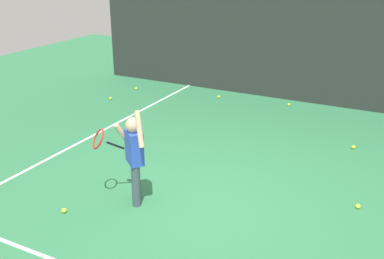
{
  "coord_description": "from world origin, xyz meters",
  "views": [
    {
      "loc": [
        2.29,
        -4.8,
        3.15
      ],
      "look_at": [
        -0.43,
        0.41,
        0.85
      ],
      "focal_mm": 42.6,
      "sensor_mm": 36.0,
      "label": 1
    }
  ],
  "objects_px": {
    "tennis_ball_2": "(354,147)",
    "tennis_ball_7": "(136,89)",
    "tennis_player": "(133,153)",
    "tennis_ball_4": "(64,211)",
    "tennis_ball_5": "(111,98)",
    "tennis_ball_3": "(289,105)",
    "tennis_ball_8": "(219,97)",
    "tennis_ball_1": "(358,206)"
  },
  "relations": [
    {
      "from": "tennis_ball_1",
      "to": "tennis_ball_2",
      "type": "distance_m",
      "value": 2.03
    },
    {
      "from": "tennis_ball_7",
      "to": "tennis_ball_1",
      "type": "bearing_deg",
      "value": -29.77
    },
    {
      "from": "tennis_ball_2",
      "to": "tennis_ball_7",
      "type": "relative_size",
      "value": 1.0
    },
    {
      "from": "tennis_ball_8",
      "to": "tennis_ball_4",
      "type": "bearing_deg",
      "value": -87.12
    },
    {
      "from": "tennis_ball_3",
      "to": "tennis_ball_8",
      "type": "xyz_separation_m",
      "value": [
        -1.6,
        -0.19,
        0.0
      ]
    },
    {
      "from": "tennis_ball_1",
      "to": "tennis_player",
      "type": "bearing_deg",
      "value": -155.94
    },
    {
      "from": "tennis_player",
      "to": "tennis_ball_1",
      "type": "relative_size",
      "value": 20.46
    },
    {
      "from": "tennis_ball_4",
      "to": "tennis_player",
      "type": "bearing_deg",
      "value": 45.32
    },
    {
      "from": "tennis_ball_1",
      "to": "tennis_ball_3",
      "type": "bearing_deg",
      "value": 118.33
    },
    {
      "from": "tennis_player",
      "to": "tennis_ball_8",
      "type": "xyz_separation_m",
      "value": [
        -0.93,
        4.77,
        -0.69
      ]
    },
    {
      "from": "tennis_player",
      "to": "tennis_ball_8",
      "type": "distance_m",
      "value": 4.91
    },
    {
      "from": "tennis_player",
      "to": "tennis_ball_3",
      "type": "bearing_deg",
      "value": 121.2
    },
    {
      "from": "tennis_ball_5",
      "to": "tennis_ball_8",
      "type": "bearing_deg",
      "value": 30.16
    },
    {
      "from": "tennis_ball_2",
      "to": "tennis_ball_7",
      "type": "height_order",
      "value": "same"
    },
    {
      "from": "tennis_ball_5",
      "to": "tennis_ball_7",
      "type": "distance_m",
      "value": 0.94
    },
    {
      "from": "tennis_ball_8",
      "to": "tennis_ball_7",
      "type": "bearing_deg",
      "value": -171.52
    },
    {
      "from": "tennis_ball_1",
      "to": "tennis_ball_5",
      "type": "bearing_deg",
      "value": 158.04
    },
    {
      "from": "tennis_ball_1",
      "to": "tennis_ball_5",
      "type": "xyz_separation_m",
      "value": [
        -5.76,
        2.32,
        0.0
      ]
    },
    {
      "from": "tennis_ball_4",
      "to": "tennis_ball_5",
      "type": "relative_size",
      "value": 1.0
    },
    {
      "from": "tennis_ball_3",
      "to": "tennis_ball_7",
      "type": "distance_m",
      "value": 3.7
    },
    {
      "from": "tennis_ball_2",
      "to": "tennis_ball_4",
      "type": "relative_size",
      "value": 1.0
    },
    {
      "from": "tennis_player",
      "to": "tennis_ball_4",
      "type": "bearing_deg",
      "value": -95.83
    },
    {
      "from": "tennis_ball_4",
      "to": "tennis_ball_7",
      "type": "bearing_deg",
      "value": 114.6
    },
    {
      "from": "tennis_ball_7",
      "to": "tennis_ball_5",
      "type": "bearing_deg",
      "value": -94.14
    },
    {
      "from": "tennis_ball_5",
      "to": "tennis_ball_3",
      "type": "bearing_deg",
      "value": 21.03
    },
    {
      "from": "tennis_ball_4",
      "to": "tennis_ball_8",
      "type": "bearing_deg",
      "value": 92.88
    },
    {
      "from": "tennis_ball_2",
      "to": "tennis_ball_3",
      "type": "relative_size",
      "value": 1.0
    },
    {
      "from": "tennis_ball_2",
      "to": "tennis_ball_8",
      "type": "height_order",
      "value": "same"
    },
    {
      "from": "tennis_ball_1",
      "to": "tennis_ball_2",
      "type": "xyz_separation_m",
      "value": [
        -0.38,
        1.99,
        0.0
      ]
    },
    {
      "from": "tennis_ball_3",
      "to": "tennis_ball_4",
      "type": "distance_m",
      "value": 5.78
    },
    {
      "from": "tennis_ball_7",
      "to": "tennis_ball_8",
      "type": "relative_size",
      "value": 1.0
    },
    {
      "from": "tennis_ball_4",
      "to": "tennis_ball_7",
      "type": "relative_size",
      "value": 1.0
    },
    {
      "from": "tennis_ball_1",
      "to": "tennis_ball_7",
      "type": "bearing_deg",
      "value": 150.23
    },
    {
      "from": "tennis_player",
      "to": "tennis_ball_3",
      "type": "distance_m",
      "value": 5.05
    },
    {
      "from": "tennis_ball_4",
      "to": "tennis_ball_5",
      "type": "height_order",
      "value": "same"
    },
    {
      "from": "tennis_ball_1",
      "to": "tennis_ball_4",
      "type": "xyz_separation_m",
      "value": [
        -3.35,
        -1.87,
        0.0
      ]
    },
    {
      "from": "tennis_player",
      "to": "tennis_ball_4",
      "type": "relative_size",
      "value": 20.46
    },
    {
      "from": "tennis_ball_1",
      "to": "tennis_ball_3",
      "type": "relative_size",
      "value": 1.0
    },
    {
      "from": "tennis_ball_7",
      "to": "tennis_ball_8",
      "type": "xyz_separation_m",
      "value": [
        2.07,
        0.31,
        0.0
      ]
    },
    {
      "from": "tennis_player",
      "to": "tennis_ball_5",
      "type": "distance_m",
      "value": 4.72
    },
    {
      "from": "tennis_ball_2",
      "to": "tennis_ball_5",
      "type": "relative_size",
      "value": 1.0
    },
    {
      "from": "tennis_player",
      "to": "tennis_ball_2",
      "type": "distance_m",
      "value": 4.01
    }
  ]
}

